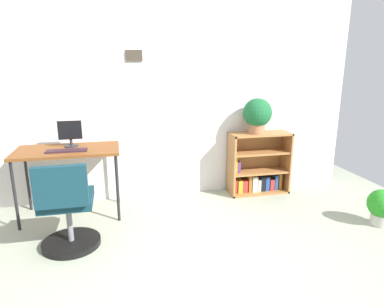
{
  "coord_description": "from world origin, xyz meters",
  "views": [
    {
      "loc": [
        -0.34,
        -1.9,
        1.61
      ],
      "look_at": [
        0.38,
        1.34,
        0.73
      ],
      "focal_mm": 31.49,
      "sensor_mm": 36.0,
      "label": 1
    }
  ],
  "objects_px": {
    "desk": "(68,155)",
    "potted_plant_on_shelf": "(257,114)",
    "potted_plant_floor": "(382,206)",
    "bookshelf_low": "(257,166)",
    "keyboard": "(67,151)",
    "office_chair": "(67,212)",
    "monitor": "(70,133)"
  },
  "relations": [
    {
      "from": "desk",
      "to": "potted_plant_floor",
      "type": "distance_m",
      "value": 3.29
    },
    {
      "from": "office_chair",
      "to": "monitor",
      "type": "bearing_deg",
      "value": 91.89
    },
    {
      "from": "monitor",
      "to": "office_chair",
      "type": "xyz_separation_m",
      "value": [
        0.03,
        -0.85,
        -0.54
      ]
    },
    {
      "from": "monitor",
      "to": "office_chair",
      "type": "distance_m",
      "value": 1.01
    },
    {
      "from": "desk",
      "to": "potted_plant_on_shelf",
      "type": "relative_size",
      "value": 2.45
    },
    {
      "from": "bookshelf_low",
      "to": "monitor",
      "type": "bearing_deg",
      "value": -176.92
    },
    {
      "from": "office_chair",
      "to": "potted_plant_on_shelf",
      "type": "distance_m",
      "value": 2.42
    },
    {
      "from": "desk",
      "to": "potted_plant_floor",
      "type": "height_order",
      "value": "desk"
    },
    {
      "from": "keyboard",
      "to": "office_chair",
      "type": "height_order",
      "value": "office_chair"
    },
    {
      "from": "keyboard",
      "to": "potted_plant_on_shelf",
      "type": "height_order",
      "value": "potted_plant_on_shelf"
    },
    {
      "from": "desk",
      "to": "keyboard",
      "type": "height_order",
      "value": "keyboard"
    },
    {
      "from": "keyboard",
      "to": "office_chair",
      "type": "distance_m",
      "value": 0.75
    },
    {
      "from": "office_chair",
      "to": "bookshelf_low",
      "type": "relative_size",
      "value": 1.07
    },
    {
      "from": "keyboard",
      "to": "bookshelf_low",
      "type": "distance_m",
      "value": 2.3
    },
    {
      "from": "bookshelf_low",
      "to": "potted_plant_on_shelf",
      "type": "relative_size",
      "value": 1.81
    },
    {
      "from": "potted_plant_floor",
      "to": "bookshelf_low",
      "type": "bearing_deg",
      "value": 126.55
    },
    {
      "from": "desk",
      "to": "potted_plant_on_shelf",
      "type": "xyz_separation_m",
      "value": [
        2.2,
        0.18,
        0.33
      ]
    },
    {
      "from": "office_chair",
      "to": "potted_plant_floor",
      "type": "bearing_deg",
      "value": -3.84
    },
    {
      "from": "office_chair",
      "to": "bookshelf_low",
      "type": "xyz_separation_m",
      "value": [
        2.19,
        0.97,
        -0.01
      ]
    },
    {
      "from": "monitor",
      "to": "office_chair",
      "type": "bearing_deg",
      "value": -88.11
    },
    {
      "from": "office_chair",
      "to": "keyboard",
      "type": "bearing_deg",
      "value": 94.44
    },
    {
      "from": "keyboard",
      "to": "potted_plant_on_shelf",
      "type": "xyz_separation_m",
      "value": [
        2.19,
        0.29,
        0.26
      ]
    },
    {
      "from": "monitor",
      "to": "potted_plant_floor",
      "type": "distance_m",
      "value": 3.33
    },
    {
      "from": "desk",
      "to": "potted_plant_on_shelf",
      "type": "distance_m",
      "value": 2.23
    },
    {
      "from": "desk",
      "to": "office_chair",
      "type": "bearing_deg",
      "value": -85.66
    },
    {
      "from": "potted_plant_on_shelf",
      "to": "potted_plant_floor",
      "type": "distance_m",
      "value": 1.66
    },
    {
      "from": "potted_plant_floor",
      "to": "keyboard",
      "type": "bearing_deg",
      "value": 164.95
    },
    {
      "from": "bookshelf_low",
      "to": "office_chair",
      "type": "bearing_deg",
      "value": -156.13
    },
    {
      "from": "potted_plant_on_shelf",
      "to": "office_chair",
      "type": "bearing_deg",
      "value": -156.8
    },
    {
      "from": "desk",
      "to": "potted_plant_floor",
      "type": "relative_size",
      "value": 2.78
    },
    {
      "from": "desk",
      "to": "keyboard",
      "type": "relative_size",
      "value": 2.65
    },
    {
      "from": "desk",
      "to": "bookshelf_low",
      "type": "distance_m",
      "value": 2.28
    }
  ]
}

